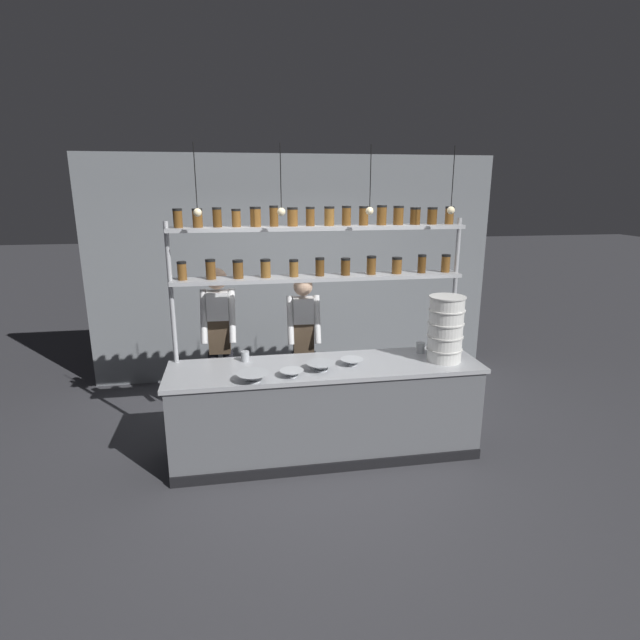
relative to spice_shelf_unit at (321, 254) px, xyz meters
The scene contains 14 objects.
ground_plane 1.95m from the spice_shelf_unit, 91.15° to the right, with size 40.00×40.00×0.00m, color #3D3D42.
back_wall 1.95m from the spice_shelf_unit, 90.20° to the left, with size 5.36×0.12×2.95m, color gray.
prep_counter 1.50m from the spice_shelf_unit, 91.15° to the right, with size 2.96×0.76×0.92m.
spice_shelf_unit is the anchor object (origin of this frame).
chef_left 1.43m from the spice_shelf_unit, 155.29° to the left, with size 0.37×0.31×1.75m.
chef_center 1.11m from the spice_shelf_unit, 102.08° to the left, with size 0.37×0.29×1.62m.
container_stack 1.39m from the spice_shelf_unit, 19.12° to the right, with size 0.34×0.34×0.64m.
prep_bowl_near_left 1.07m from the spice_shelf_unit, 99.57° to the right, with size 0.27×0.27×0.07m.
prep_bowl_center_front 1.07m from the spice_shelf_unit, 57.35° to the right, with size 0.22×0.22×0.06m.
prep_bowl_center_back 1.18m from the spice_shelf_unit, 122.27° to the right, with size 0.22×0.22×0.06m.
prep_bowl_near_right 1.35m from the spice_shelf_unit, 138.41° to the right, with size 0.29×0.29×0.08m.
serving_cup_front 1.39m from the spice_shelf_unit, ahead, with size 0.09×0.09×0.11m.
serving_cup_by_board 1.22m from the spice_shelf_unit, behind, with size 0.08×0.08×0.10m.
pendant_light_row 0.55m from the spice_shelf_unit, 88.71° to the right, with size 2.32×0.07×0.59m.
Camera 1 is at (-0.81, -4.36, 2.56)m, focal length 28.00 mm.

